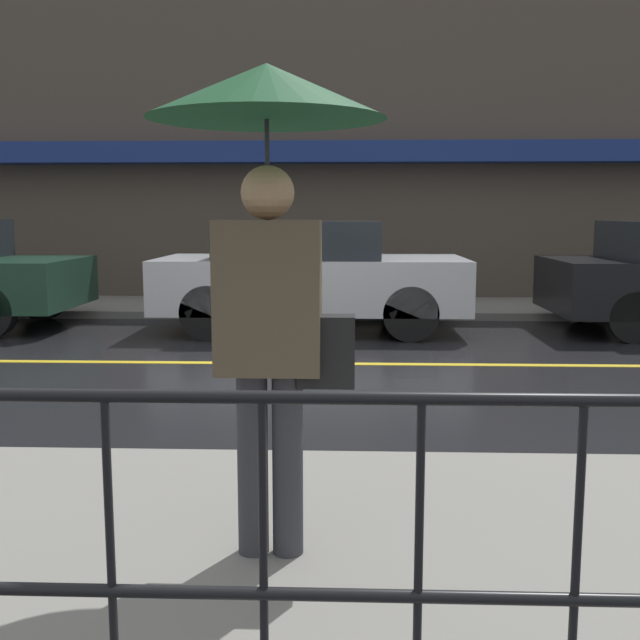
% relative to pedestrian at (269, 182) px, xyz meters
% --- Properties ---
extents(ground_plane, '(80.00, 80.00, 0.00)m').
position_rel_pedestrian_xyz_m(ground_plane, '(-0.31, 4.68, -1.70)').
color(ground_plane, black).
extents(sidewalk_near, '(28.00, 2.84, 0.11)m').
position_rel_pedestrian_xyz_m(sidewalk_near, '(-0.31, -0.01, -1.64)').
color(sidewalk_near, gray).
rests_on(sidewalk_near, ground_plane).
extents(sidewalk_far, '(28.00, 2.17, 0.11)m').
position_rel_pedestrian_xyz_m(sidewalk_far, '(-0.31, 9.04, -1.64)').
color(sidewalk_far, gray).
rests_on(sidewalk_far, ground_plane).
extents(lane_marking, '(25.20, 0.12, 0.01)m').
position_rel_pedestrian_xyz_m(lane_marking, '(-0.31, 4.68, -1.69)').
color(lane_marking, gold).
rests_on(lane_marking, ground_plane).
extents(building_storefront, '(28.00, 0.85, 5.33)m').
position_rel_pedestrian_xyz_m(building_storefront, '(-0.31, 10.24, 0.96)').
color(building_storefront, '#4C4238').
rests_on(building_storefront, ground_plane).
extents(railing_foreground, '(12.00, 0.04, 1.00)m').
position_rel_pedestrian_xyz_m(railing_foreground, '(-0.31, -1.19, -0.95)').
color(railing_foreground, black).
rests_on(railing_foreground, sidewalk_near).
extents(pedestrian, '(0.97, 0.97, 2.05)m').
position_rel_pedestrian_xyz_m(pedestrian, '(0.00, 0.00, 0.00)').
color(pedestrian, '#333338').
rests_on(pedestrian, sidewalk_near).
extents(car_silver, '(4.08, 1.93, 1.48)m').
position_rel_pedestrian_xyz_m(car_silver, '(-0.20, 6.99, -0.93)').
color(car_silver, '#B2B5BA').
rests_on(car_silver, ground_plane).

